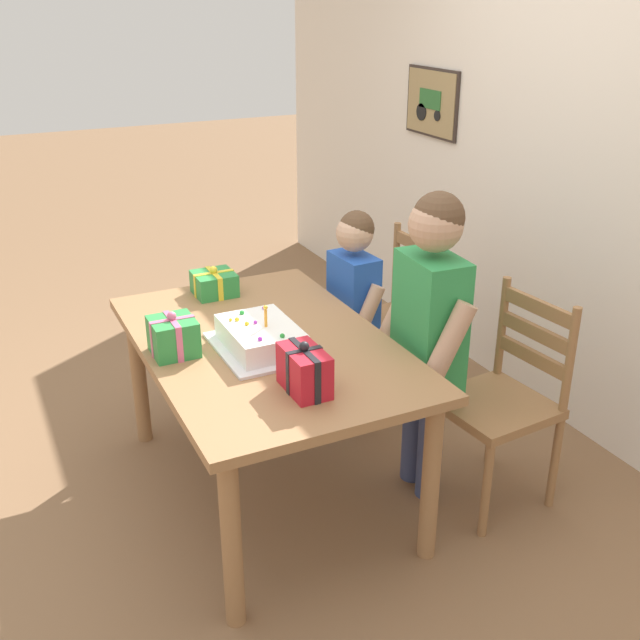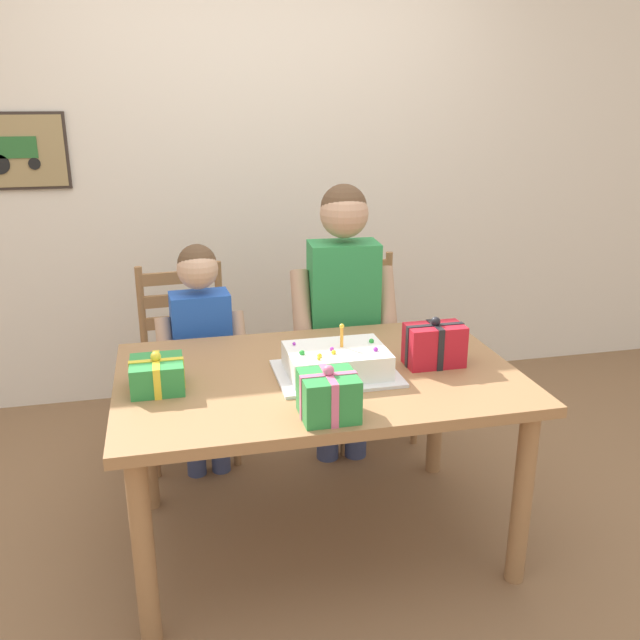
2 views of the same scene
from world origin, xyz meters
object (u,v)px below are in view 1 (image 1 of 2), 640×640
at_px(chair_right, 503,399).
at_px(child_younger, 353,298).
at_px(chair_left, 392,321).
at_px(child_older, 429,319).
at_px(dining_table, 265,361).
at_px(gift_box_beside_cake, 173,336).
at_px(gift_box_red_large, 214,284).
at_px(birthday_cake, 261,337).
at_px(gift_box_corner_small, 304,370).

height_order(chair_right, child_younger, child_younger).
xyz_separation_m(chair_left, child_older, (0.71, -0.26, 0.34)).
bearing_deg(dining_table, gift_box_beside_cake, -97.82).
height_order(dining_table, child_older, child_older).
bearing_deg(chair_right, gift_box_red_large, -138.81).
height_order(dining_table, child_younger, child_younger).
bearing_deg(gift_box_red_large, child_older, 37.09).
xyz_separation_m(birthday_cake, child_older, (0.20, 0.65, 0.04)).
xyz_separation_m(dining_table, chair_right, (0.45, 0.88, -0.17)).
bearing_deg(gift_box_beside_cake, gift_box_red_large, 147.10).
relative_size(dining_table, chair_left, 1.59).
bearing_deg(child_younger, chair_right, 17.43).
bearing_deg(birthday_cake, dining_table, 146.30).
relative_size(chair_right, child_older, 0.69).
relative_size(gift_box_red_large, gift_box_corner_small, 0.85).
relative_size(gift_box_beside_cake, chair_right, 0.20).
bearing_deg(chair_left, gift_box_corner_small, -45.26).
xyz_separation_m(gift_box_beside_cake, child_older, (0.31, 0.97, 0.01)).
height_order(gift_box_red_large, child_younger, child_younger).
bearing_deg(chair_right, dining_table, -116.97).
relative_size(birthday_cake, chair_right, 0.48).
xyz_separation_m(gift_box_red_large, gift_box_beside_cake, (0.53, -0.34, 0.02)).
bearing_deg(birthday_cake, chair_left, 119.18).
distance_m(birthday_cake, gift_box_corner_small, 0.39).
distance_m(chair_left, chair_right, 0.90).
height_order(chair_right, child_older, child_older).
distance_m(gift_box_beside_cake, child_older, 1.02).
bearing_deg(dining_table, birthday_cake, -33.70).
relative_size(gift_box_corner_small, child_younger, 0.20).
bearing_deg(chair_left, child_younger, -76.24).
distance_m(gift_box_corner_small, child_younger, 1.06).
distance_m(gift_box_red_large, gift_box_corner_small, 1.02).
bearing_deg(birthday_cake, gift_box_beside_cake, -108.79).
bearing_deg(gift_box_beside_cake, chair_left, 108.07).
bearing_deg(gift_box_red_large, birthday_cake, -1.96).
bearing_deg(child_younger, child_older, -0.05).
relative_size(gift_box_beside_cake, child_younger, 0.17).
bearing_deg(chair_left, gift_box_red_large, -97.86).
bearing_deg(gift_box_beside_cake, chair_right, 68.15).
bearing_deg(chair_left, birthday_cake, -60.82).
xyz_separation_m(gift_box_beside_cake, chair_right, (0.50, 1.24, -0.33)).
distance_m(gift_box_red_large, chair_left, 0.96).
height_order(chair_left, child_younger, child_younger).
xyz_separation_m(gift_box_red_large, child_older, (0.84, 0.63, 0.03)).
distance_m(chair_right, child_older, 0.47).
distance_m(dining_table, gift_box_corner_small, 0.48).
bearing_deg(gift_box_corner_small, gift_box_red_large, 179.51).
bearing_deg(child_younger, gift_box_corner_small, -37.66).
bearing_deg(child_older, dining_table, -112.95).
height_order(gift_box_red_large, chair_left, chair_left).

